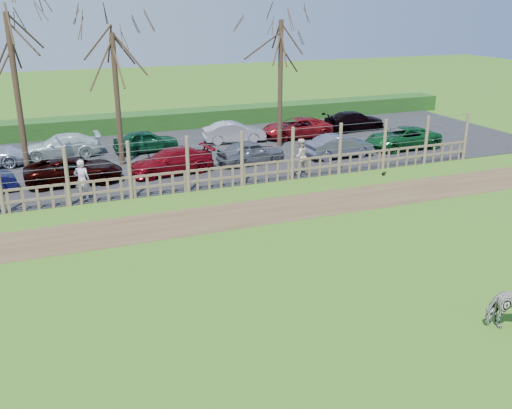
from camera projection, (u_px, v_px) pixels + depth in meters
name	position (u px, v px, depth m)	size (l,w,h in m)	color
ground	(256.00, 266.00, 18.03)	(120.00, 120.00, 0.00)	#5E8D26
dirt_strip	(213.00, 218.00, 21.97)	(34.00, 2.80, 0.01)	brown
asphalt	(157.00, 156.00, 30.73)	(44.00, 13.00, 0.04)	#232326
hedge	(133.00, 123.00, 36.68)	(46.00, 2.00, 1.10)	#1E4716
fence	(188.00, 174.00, 24.77)	(30.16, 0.16, 2.50)	brown
tree_left	(12.00, 57.00, 24.85)	(4.80, 4.80, 7.88)	#3D2B1E
tree_mid	(115.00, 68.00, 27.54)	(4.80, 4.80, 6.83)	#3D2B1E
tree_right	(281.00, 53.00, 30.97)	(4.80, 4.80, 7.35)	#3D2B1E
visitor_a	(82.00, 180.00, 23.69)	(0.63, 0.41, 1.72)	silver
visitor_b	(300.00, 156.00, 27.28)	(0.84, 0.65, 1.72)	beige
crow	(384.00, 174.00, 27.39)	(0.23, 0.17, 0.19)	black
car_2	(74.00, 170.00, 25.96)	(1.99, 4.32, 1.20)	black
car_3	(171.00, 161.00, 27.44)	(1.68, 4.13, 1.20)	maroon
car_4	(251.00, 152.00, 29.13)	(1.42, 3.52, 1.20)	slate
car_5	(339.00, 146.00, 30.33)	(1.27, 3.64, 1.20)	#51536B
car_6	(402.00, 138.00, 32.14)	(1.99, 4.32, 1.20)	#115523
car_9	(61.00, 146.00, 30.38)	(1.68, 4.13, 1.20)	silver
car_10	(146.00, 141.00, 31.44)	(1.42, 3.52, 1.20)	#11502C
car_11	(234.00, 132.00, 33.58)	(1.27, 3.64, 1.20)	#BEB8BE
car_12	(296.00, 128.00, 34.73)	(1.99, 4.32, 1.20)	maroon
car_13	(354.00, 121.00, 36.81)	(1.68, 4.13, 1.20)	black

